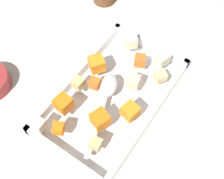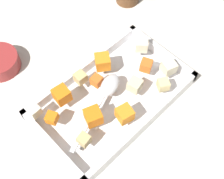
# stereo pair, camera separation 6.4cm
# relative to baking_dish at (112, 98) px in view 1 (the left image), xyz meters

# --- Properties ---
(ground_plane) EXTENTS (4.00, 4.00, 0.00)m
(ground_plane) POSITION_rel_baking_dish_xyz_m (-0.02, -0.01, -0.01)
(ground_plane) COLOR beige
(baking_dish) EXTENTS (0.36, 0.21, 0.04)m
(baking_dish) POSITION_rel_baking_dish_xyz_m (0.00, 0.00, 0.00)
(baking_dish) COLOR silver
(baking_dish) RESTS_ON ground_plane
(carrot_chunk_heap_top) EXTENTS (0.04, 0.04, 0.03)m
(carrot_chunk_heap_top) POSITION_rel_baking_dish_xyz_m (0.02, 0.06, 0.05)
(carrot_chunk_heap_top) COLOR orange
(carrot_chunk_heap_top) RESTS_ON baking_dish
(carrot_chunk_far_right) EXTENTS (0.03, 0.03, 0.03)m
(carrot_chunk_far_right) POSITION_rel_baking_dish_xyz_m (-0.10, 0.01, 0.04)
(carrot_chunk_far_right) COLOR orange
(carrot_chunk_far_right) RESTS_ON baking_dish
(carrot_chunk_rim_edge) EXTENTS (0.03, 0.03, 0.02)m
(carrot_chunk_rim_edge) POSITION_rel_baking_dish_xyz_m (0.01, -0.04, 0.04)
(carrot_chunk_rim_edge) COLOR orange
(carrot_chunk_rim_edge) RESTS_ON baking_dish
(carrot_chunk_mid_right) EXTENTS (0.04, 0.04, 0.03)m
(carrot_chunk_mid_right) POSITION_rel_baking_dish_xyz_m (0.09, -0.06, 0.05)
(carrot_chunk_mid_right) COLOR orange
(carrot_chunk_mid_right) RESTS_ON baking_dish
(carrot_chunk_back_center) EXTENTS (0.05, 0.05, 0.03)m
(carrot_chunk_back_center) POSITION_rel_baking_dish_xyz_m (-0.03, -0.07, 0.05)
(carrot_chunk_back_center) COLOR orange
(carrot_chunk_back_center) RESTS_ON baking_dish
(carrot_chunk_corner_ne) EXTENTS (0.03, 0.03, 0.02)m
(carrot_chunk_corner_ne) POSITION_rel_baking_dish_xyz_m (0.14, -0.04, 0.04)
(carrot_chunk_corner_ne) COLOR orange
(carrot_chunk_corner_ne) RESTS_ON baking_dish
(carrot_chunk_near_spoon) EXTENTS (0.04, 0.04, 0.03)m
(carrot_chunk_near_spoon) POSITION_rel_baking_dish_xyz_m (0.08, 0.02, 0.05)
(carrot_chunk_near_spoon) COLOR orange
(carrot_chunk_near_spoon) RESTS_ON baking_dish
(potato_chunk_near_left) EXTENTS (0.04, 0.04, 0.03)m
(potato_chunk_near_left) POSITION_rel_baking_dish_xyz_m (-0.14, -0.04, 0.05)
(potato_chunk_near_left) COLOR beige
(potato_chunk_near_left) RESTS_ON baking_dish
(potato_chunk_center) EXTENTS (0.04, 0.04, 0.03)m
(potato_chunk_center) POSITION_rel_baking_dish_xyz_m (-0.13, 0.05, 0.05)
(potato_chunk_center) COLOR beige
(potato_chunk_center) RESTS_ON baking_dish
(potato_chunk_far_left) EXTENTS (0.03, 0.03, 0.02)m
(potato_chunk_far_left) POSITION_rel_baking_dish_xyz_m (0.12, 0.04, 0.04)
(potato_chunk_far_left) COLOR tan
(potato_chunk_far_left) RESTS_ON baking_dish
(potato_chunk_heap_side) EXTENTS (0.03, 0.03, 0.03)m
(potato_chunk_heap_side) POSITION_rel_baking_dish_xyz_m (-0.04, 0.03, 0.04)
(potato_chunk_heap_side) COLOR beige
(potato_chunk_heap_side) RESTS_ON baking_dish
(potato_chunk_under_handle) EXTENTS (0.03, 0.03, 0.02)m
(potato_chunk_under_handle) POSITION_rel_baking_dish_xyz_m (0.03, -0.07, 0.04)
(potato_chunk_under_handle) COLOR tan
(potato_chunk_under_handle) RESTS_ON baking_dish
(potato_chunk_mid_left) EXTENTS (0.02, 0.02, 0.02)m
(potato_chunk_mid_left) POSITION_rel_baking_dish_xyz_m (0.15, -0.08, 0.04)
(potato_chunk_mid_left) COLOR beige
(potato_chunk_mid_left) RESTS_ON baking_dish
(potato_chunk_front_center) EXTENTS (0.03, 0.03, 0.02)m
(potato_chunk_front_center) POSITION_rel_baking_dish_xyz_m (-0.09, 0.07, 0.04)
(potato_chunk_front_center) COLOR #E0CC89
(potato_chunk_front_center) RESTS_ON baking_dish
(serving_spoon) EXTENTS (0.20, 0.09, 0.02)m
(serving_spoon) POSITION_rel_baking_dish_xyz_m (0.01, -0.01, 0.04)
(serving_spoon) COLOR silver
(serving_spoon) RESTS_ON baking_dish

